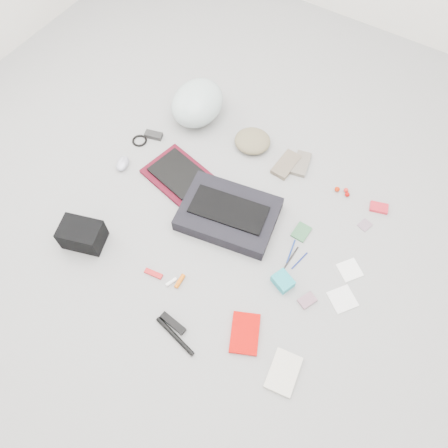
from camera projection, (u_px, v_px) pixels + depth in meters
The scene contains 33 objects.
ground_plane at pixel (224, 229), 2.34m from camera, with size 4.00×4.00×0.00m, color gray.
messenger_bag at pixel (229, 214), 2.34m from camera, with size 0.50×0.36×0.08m, color black.
bag_flap at pixel (229, 209), 2.29m from camera, with size 0.40×0.18×0.01m, color black.
laptop_sleeve at pixel (179, 176), 2.50m from camera, with size 0.37×0.28×0.03m, color #550B1A.
laptop at pixel (179, 174), 2.48m from camera, with size 0.30×0.22×0.02m, color black.
bike_helmet at pixel (197, 103), 2.64m from camera, with size 0.30×0.37×0.22m, color silver.
beanie at pixel (252, 141), 2.59m from camera, with size 0.21×0.20×0.08m, color #7A6E50.
mitten_left at pixel (286, 165), 2.53m from camera, with size 0.10×0.19×0.03m, color #726452.
mitten_right at pixel (301, 164), 2.54m from camera, with size 0.09×0.17×0.03m, color slate.
power_brick at pixel (154, 135), 2.64m from camera, with size 0.11×0.05×0.03m, color black.
cable_coil at pixel (140, 141), 2.63m from camera, with size 0.09×0.09×0.01m, color black.
mouse at pixel (123, 163), 2.53m from camera, with size 0.07×0.11×0.04m, color #9D9FB3.
camera_bag at pixel (82, 235), 2.24m from camera, with size 0.21×0.15×0.14m, color black.
multitool at pixel (153, 274), 2.20m from camera, with size 0.10×0.03×0.01m, color red.
toiletry_tube_white at pixel (171, 282), 2.18m from camera, with size 0.02×0.02×0.06m, color white.
toiletry_tube_orange at pixel (180, 281), 2.18m from camera, with size 0.02×0.02×0.08m, color orange.
u_lock at pixel (173, 323), 2.07m from camera, with size 0.14×0.03×0.03m, color black.
bike_pump at pixel (175, 336), 2.04m from camera, with size 0.02×0.02×0.24m, color black.
book_red at pixel (245, 333), 2.05m from camera, with size 0.13×0.20×0.02m, color #E00400.
book_white at pixel (284, 372), 1.96m from camera, with size 0.13×0.19×0.02m, color beige.
notepad at pixel (301, 232), 2.32m from camera, with size 0.08×0.10×0.01m, color #31623D.
pen_blue at pixel (291, 251), 2.27m from camera, with size 0.01×0.01×0.14m, color navy.
pen_black at pixel (291, 258), 2.25m from camera, with size 0.01×0.01×0.15m, color black.
pen_navy at pixel (300, 261), 2.24m from camera, with size 0.01×0.01×0.13m, color navy.
accordion_wallet at pixel (283, 281), 2.16m from camera, with size 0.10×0.08×0.05m, color teal.
card_deck at pixel (307, 300), 2.13m from camera, with size 0.06×0.08×0.02m, color gray.
napkin_top at pixel (350, 270), 2.22m from camera, with size 0.11×0.11×0.01m, color white.
napkin_bottom at pixel (343, 299), 2.14m from camera, with size 0.12×0.12×0.01m, color white.
lollipop_a at pixel (337, 189), 2.45m from camera, with size 0.03×0.03×0.03m, color #B92002.
lollipop_b at pixel (346, 190), 2.45m from camera, with size 0.03×0.03×0.03m, color red.
lollipop_c at pixel (347, 194), 2.43m from camera, with size 0.03×0.03×0.03m, color #A70603.
altoids_tin at pixel (379, 208), 2.39m from camera, with size 0.10×0.06×0.02m, color red.
stamp_sheet at pixel (365, 225), 2.35m from camera, with size 0.06×0.07×0.00m, color gray.
Camera 1 is at (0.60, -0.96, 2.05)m, focal length 35.00 mm.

